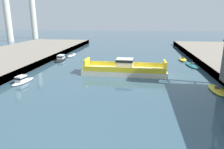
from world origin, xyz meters
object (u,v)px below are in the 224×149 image
at_px(moored_boat_near_left, 61,58).
at_px(moored_boat_mid_left, 217,90).
at_px(moored_boat_near_right, 192,65).
at_px(moored_boat_far_right, 72,55).
at_px(moored_boat_far_left, 22,80).
at_px(smokestack_distant_a, 32,8).
at_px(chain_ferry, 125,69).
at_px(smokestack_distant_b, 6,5).
at_px(moored_boat_mid_right, 183,59).

xyz_separation_m(moored_boat_near_left, moored_boat_mid_left, (37.35, -22.34, -0.36)).
height_order(moored_boat_near_right, moored_boat_far_right, moored_boat_near_right).
xyz_separation_m(moored_boat_mid_left, moored_boat_far_left, (-36.55, -0.15, 0.33)).
relative_size(moored_boat_near_left, moored_boat_far_right, 1.08).
bearing_deg(smokestack_distant_a, chain_ferry, -51.43).
relative_size(moored_boat_far_left, smokestack_distant_b, 0.17).
bearing_deg(moored_boat_mid_left, smokestack_distant_a, 132.20).
height_order(moored_boat_mid_left, moored_boat_mid_right, moored_boat_mid_right).
xyz_separation_m(chain_ferry, moored_boat_near_right, (17.23, 10.36, -0.85)).
xyz_separation_m(chain_ferry, smokestack_distant_b, (-67.29, 59.86, 17.95)).
distance_m(moored_boat_far_left, smokestack_distant_b, 86.13).
distance_m(moored_boat_near_right, moored_boat_far_right, 38.43).
bearing_deg(moored_boat_far_left, moored_boat_far_right, 90.15).
distance_m(chain_ferry, moored_boat_mid_right, 24.32).
bearing_deg(moored_boat_far_right, moored_boat_far_left, -89.85).
bearing_deg(moored_boat_far_right, chain_ferry, -47.20).
relative_size(moored_boat_far_left, moored_boat_far_right, 0.87).
xyz_separation_m(moored_boat_near_left, moored_boat_near_right, (37.59, -2.72, -0.37)).
distance_m(moored_boat_near_left, smokestack_distant_b, 68.78).
xyz_separation_m(moored_boat_far_right, smokestack_distant_a, (-43.06, 57.41, 17.79)).
bearing_deg(moored_boat_far_left, chain_ferry, 25.70).
height_order(moored_boat_far_left, smokestack_distant_a, smokestack_distant_a).
height_order(chain_ferry, moored_boat_near_left, chain_ferry).
bearing_deg(smokestack_distant_b, moored_boat_mid_right, -26.56).
relative_size(moored_boat_mid_right, moored_boat_far_left, 0.96).
height_order(moored_boat_mid_right, smokestack_distant_b, smokestack_distant_b).
bearing_deg(moored_boat_mid_right, smokestack_distant_b, 153.44).
bearing_deg(smokestack_distant_a, moored_boat_near_right, -40.50).
height_order(moored_boat_mid_right, moored_boat_far_left, moored_boat_far_left).
xyz_separation_m(moored_boat_far_left, smokestack_distant_a, (-43.14, 88.03, 17.42)).
relative_size(moored_boat_mid_right, moored_boat_far_right, 0.83).
bearing_deg(moored_boat_far_right, smokestack_distant_b, 140.95).
bearing_deg(smokestack_distant_a, smokestack_distant_b, -103.76).
bearing_deg(chain_ferry, smokestack_distant_b, 138.34).
bearing_deg(moored_boat_far_left, moored_boat_mid_left, 0.23).
bearing_deg(chain_ferry, moored_boat_mid_left, -28.59).
distance_m(moored_boat_near_right, moored_boat_mid_left, 19.62).
height_order(moored_boat_mid_right, moored_boat_far_right, moored_boat_mid_right).
distance_m(moored_boat_far_left, moored_boat_far_right, 30.62).
relative_size(chain_ferry, moored_boat_mid_right, 3.15).
relative_size(moored_boat_near_right, moored_boat_far_right, 1.10).
relative_size(chain_ferry, moored_boat_near_right, 2.37).
xyz_separation_m(moored_boat_mid_right, smokestack_distant_b, (-83.48, 41.73, 18.74)).
relative_size(moored_boat_near_right, moored_boat_mid_right, 1.33).
height_order(moored_boat_far_right, smokestack_distant_a, smokestack_distant_a).
xyz_separation_m(moored_boat_near_right, moored_boat_mid_left, (-0.24, -19.62, 0.01)).
bearing_deg(moored_boat_far_right, moored_boat_mid_right, -4.92).
bearing_deg(chain_ferry, moored_boat_far_right, 132.80).
height_order(moored_boat_mid_left, moored_boat_far_right, moored_boat_mid_left).
distance_m(chain_ferry, moored_boat_far_left, 21.71).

